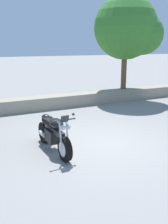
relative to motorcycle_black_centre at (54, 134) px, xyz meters
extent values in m
plane|color=gray|center=(1.36, -0.03, -0.49)|extent=(120.00, 120.00, 0.00)
cube|color=gray|center=(1.36, 4.77, -0.21)|extent=(36.00, 0.80, 0.55)
cylinder|color=black|center=(0.02, -0.69, -0.18)|extent=(0.16, 0.62, 0.62)
cylinder|color=black|center=(-0.02, 0.75, -0.18)|extent=(0.20, 0.62, 0.62)
cylinder|color=silver|center=(0.02, -0.69, -0.18)|extent=(0.17, 0.39, 0.38)
cube|color=black|center=(0.00, 0.08, -0.08)|extent=(0.33, 0.49, 0.34)
cube|color=#2D2D30|center=(0.00, -0.02, 0.12)|extent=(0.17, 1.10, 0.12)
ellipsoid|color=black|center=(0.01, -0.17, 0.34)|extent=(0.35, 0.53, 0.26)
cube|color=black|center=(-0.01, 0.31, 0.28)|extent=(0.28, 0.57, 0.12)
ellipsoid|color=black|center=(-0.01, 0.61, 0.32)|extent=(0.23, 0.29, 0.16)
cylinder|color=#2D2D30|center=(0.02, -0.61, 0.54)|extent=(0.66, 0.05, 0.04)
sphere|color=silver|center=(0.09, -0.75, 0.40)|extent=(0.13, 0.13, 0.13)
sphere|color=silver|center=(-0.05, -0.76, 0.40)|extent=(0.13, 0.13, 0.13)
cube|color=#26282D|center=(0.02, -0.71, 0.60)|extent=(0.20, 0.10, 0.18)
cylinder|color=silver|center=(-0.17, 0.50, -0.13)|extent=(0.12, 0.38, 0.11)
cylinder|color=silver|center=(0.11, -0.65, 0.18)|extent=(0.05, 0.16, 0.73)
cylinder|color=silver|center=(-0.07, -0.66, 0.18)|extent=(0.05, 0.16, 0.73)
sphere|color=#2D2D30|center=(0.32, -0.57, 0.64)|extent=(0.07, 0.07, 0.07)
sphere|color=#2D2D30|center=(-0.28, -0.58, 0.64)|extent=(0.07, 0.07, 0.07)
cylinder|color=brown|center=(5.76, 5.00, 1.02)|extent=(0.28, 0.28, 1.91)
sphere|color=#387A2D|center=(5.76, 5.00, 3.16)|extent=(3.18, 3.18, 3.18)
sphere|color=#387A2D|center=(6.47, 4.52, 2.85)|extent=(2.07, 2.07, 2.07)
camera|label=1|loc=(-2.23, -6.20, 2.31)|focal=41.39mm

